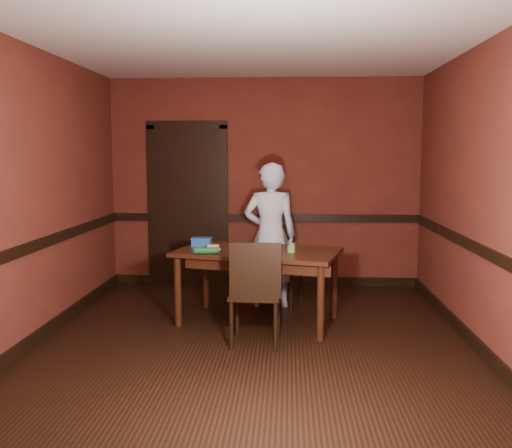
# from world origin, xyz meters

# --- Properties ---
(floor) EXTENTS (4.00, 4.50, 0.01)m
(floor) POSITION_xyz_m (0.00, 0.00, 0.00)
(floor) COLOR black
(floor) RESTS_ON ground
(ceiling) EXTENTS (4.00, 4.50, 0.01)m
(ceiling) POSITION_xyz_m (0.00, 0.00, 2.70)
(ceiling) COLOR silver
(ceiling) RESTS_ON ground
(wall_back) EXTENTS (4.00, 0.02, 2.70)m
(wall_back) POSITION_xyz_m (0.00, 2.25, 1.35)
(wall_back) COLOR maroon
(wall_back) RESTS_ON ground
(wall_front) EXTENTS (4.00, 0.02, 2.70)m
(wall_front) POSITION_xyz_m (0.00, -2.25, 1.35)
(wall_front) COLOR maroon
(wall_front) RESTS_ON ground
(wall_left) EXTENTS (0.02, 4.50, 2.70)m
(wall_left) POSITION_xyz_m (-2.00, 0.00, 1.35)
(wall_left) COLOR maroon
(wall_left) RESTS_ON ground
(wall_right) EXTENTS (0.02, 4.50, 2.70)m
(wall_right) POSITION_xyz_m (2.00, 0.00, 1.35)
(wall_right) COLOR maroon
(wall_right) RESTS_ON ground
(dado_back) EXTENTS (4.00, 0.03, 0.10)m
(dado_back) POSITION_xyz_m (0.00, 2.23, 0.90)
(dado_back) COLOR black
(dado_back) RESTS_ON ground
(dado_left) EXTENTS (0.03, 4.50, 0.10)m
(dado_left) POSITION_xyz_m (-1.99, 0.00, 0.90)
(dado_left) COLOR black
(dado_left) RESTS_ON ground
(dado_right) EXTENTS (0.03, 4.50, 0.10)m
(dado_right) POSITION_xyz_m (1.99, 0.00, 0.90)
(dado_right) COLOR black
(dado_right) RESTS_ON ground
(baseboard_back) EXTENTS (4.00, 0.03, 0.12)m
(baseboard_back) POSITION_xyz_m (0.00, 2.23, 0.06)
(baseboard_back) COLOR black
(baseboard_back) RESTS_ON ground
(baseboard_left) EXTENTS (0.03, 4.50, 0.12)m
(baseboard_left) POSITION_xyz_m (-1.99, 0.00, 0.06)
(baseboard_left) COLOR black
(baseboard_left) RESTS_ON ground
(baseboard_right) EXTENTS (0.03, 4.50, 0.12)m
(baseboard_right) POSITION_xyz_m (1.99, 0.00, 0.06)
(baseboard_right) COLOR black
(baseboard_right) RESTS_ON ground
(door) EXTENTS (1.05, 0.07, 2.20)m
(door) POSITION_xyz_m (-1.00, 2.22, 1.09)
(door) COLOR black
(door) RESTS_ON ground
(dining_table) EXTENTS (1.78, 1.27, 0.76)m
(dining_table) POSITION_xyz_m (0.01, 0.57, 0.38)
(dining_table) COLOR black
(dining_table) RESTS_ON floor
(chair_far) EXTENTS (0.54, 0.54, 0.92)m
(chair_far) POSITION_xyz_m (0.24, 1.26, 0.46)
(chair_far) COLOR black
(chair_far) RESTS_ON floor
(chair_near) EXTENTS (0.47, 0.47, 0.97)m
(chair_near) POSITION_xyz_m (0.02, -0.10, 0.48)
(chair_near) COLOR black
(chair_near) RESTS_ON floor
(person) EXTENTS (0.63, 0.44, 1.63)m
(person) POSITION_xyz_m (0.11, 1.22, 0.82)
(person) COLOR silver
(person) RESTS_ON floor
(sandwich_plate) EXTENTS (0.29, 0.29, 0.07)m
(sandwich_plate) POSITION_xyz_m (0.08, 0.54, 0.78)
(sandwich_plate) COLOR white
(sandwich_plate) RESTS_ON dining_table
(sauce_jar) EXTENTS (0.08, 0.08, 0.10)m
(sauce_jar) POSITION_xyz_m (0.35, 0.45, 0.80)
(sauce_jar) COLOR #6A9549
(sauce_jar) RESTS_ON dining_table
(cheese_saucer) EXTENTS (0.15, 0.15, 0.05)m
(cheese_saucer) POSITION_xyz_m (-0.45, 0.57, 0.77)
(cheese_saucer) COLOR white
(cheese_saucer) RESTS_ON dining_table
(food_tub) EXTENTS (0.22, 0.15, 0.09)m
(food_tub) POSITION_xyz_m (-0.60, 0.79, 0.80)
(food_tub) COLOR blue
(food_tub) RESTS_ON dining_table
(wrapped_veg) EXTENTS (0.25, 0.11, 0.07)m
(wrapped_veg) POSITION_xyz_m (-0.49, 0.31, 0.79)
(wrapped_veg) COLOR #155326
(wrapped_veg) RESTS_ON dining_table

